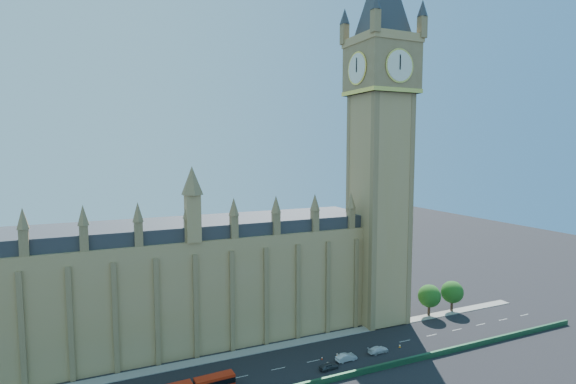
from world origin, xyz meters
name	(u,v)px	position (x,y,z in m)	size (l,w,h in m)	color
ground	(260,373)	(0.00, 0.00, 0.00)	(400.00, 400.00, 0.00)	black
palace_westminster	(117,290)	(-25.00, 22.00, 13.86)	(120.00, 20.00, 28.00)	#A98951
elizabeth_tower	(381,109)	(38.00, 13.99, 54.56)	(20.59, 20.59, 105.00)	#A98951
kerb_north	(245,353)	(0.00, 9.50, 0.08)	(160.00, 3.00, 0.16)	gray
tree_east_near	(430,295)	(52.22, 10.08, 5.64)	(6.00, 6.00, 8.50)	#382619
tree_east_far	(453,291)	(60.22, 10.08, 5.64)	(6.00, 6.00, 8.50)	#382619
car_grey	(329,366)	(13.17, -4.50, 0.69)	(1.63, 4.04, 1.38)	#3C3F44
car_silver	(346,357)	(18.38, -2.79, 0.77)	(1.64, 4.69, 1.55)	#B2B5BA
car_white	(378,350)	(26.76, -2.45, 0.70)	(1.96, 4.82, 1.40)	silver
cone_a	(328,363)	(14.00, -2.61, 0.31)	(0.51, 0.51, 0.64)	black
cone_b	(400,346)	(32.74, -2.31, 0.37)	(0.61, 0.61, 0.75)	black
cone_c	(322,358)	(14.00, -0.14, 0.31)	(0.52, 0.52, 0.62)	black
cone_d	(337,355)	(17.70, -0.21, 0.37)	(0.62, 0.62, 0.75)	black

